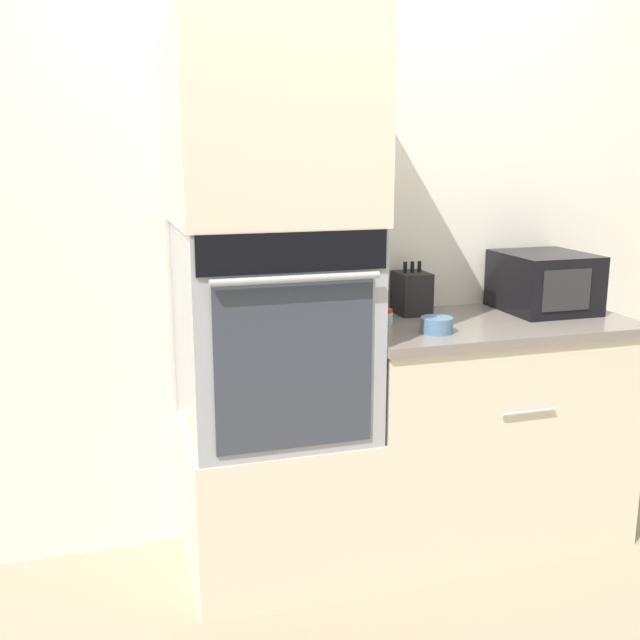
{
  "coord_description": "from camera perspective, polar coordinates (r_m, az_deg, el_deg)",
  "views": [
    {
      "loc": [
        -0.96,
        -2.31,
        1.6
      ],
      "look_at": [
        -0.19,
        0.21,
        1.0
      ],
      "focal_mm": 42.0,
      "sensor_mm": 36.0,
      "label": 1
    }
  ],
  "objects": [
    {
      "name": "ground_plane",
      "position": [
        2.97,
        5.02,
        -19.78
      ],
      "size": [
        12.0,
        12.0,
        0.0
      ],
      "primitive_type": "plane",
      "color": "gray"
    },
    {
      "name": "wall_back",
      "position": [
        3.11,
        1.11,
        6.41
      ],
      "size": [
        8.0,
        0.05,
        2.5
      ],
      "color": "silver",
      "rests_on": "ground_plane"
    },
    {
      "name": "oven_cabinet_base",
      "position": [
        2.99,
        -3.38,
        -13.3
      ],
      "size": [
        0.69,
        0.6,
        0.57
      ],
      "color": "beige",
      "rests_on": "ground_plane"
    },
    {
      "name": "wall_oven",
      "position": [
        2.76,
        -3.54,
        -0.68
      ],
      "size": [
        0.66,
        0.64,
        0.77
      ],
      "color": "#9EA0A5",
      "rests_on": "oven_cabinet_base"
    },
    {
      "name": "oven_cabinet_upper",
      "position": [
        2.68,
        -3.79,
        14.92
      ],
      "size": [
        0.69,
        0.6,
        0.71
      ],
      "color": "beige",
      "rests_on": "wall_oven"
    },
    {
      "name": "counter_unit",
      "position": [
        3.22,
        12.43,
        -8.03
      ],
      "size": [
        1.13,
        0.63,
        0.93
      ],
      "color": "beige",
      "rests_on": "ground_plane"
    },
    {
      "name": "microwave",
      "position": [
        3.3,
        16.69,
        2.79
      ],
      "size": [
        0.35,
        0.39,
        0.25
      ],
      "color": "black",
      "rests_on": "counter_unit"
    },
    {
      "name": "knife_block",
      "position": [
        3.13,
        6.99,
        2.07
      ],
      "size": [
        0.13,
        0.16,
        0.22
      ],
      "color": "black",
      "rests_on": "counter_unit"
    },
    {
      "name": "bowl",
      "position": [
        2.83,
        8.88,
        -0.37
      ],
      "size": [
        0.12,
        0.12,
        0.06
      ],
      "color": "#517599",
      "rests_on": "counter_unit"
    },
    {
      "name": "condiment_jar_near",
      "position": [
        3.07,
        3.31,
        0.89
      ],
      "size": [
        0.04,
        0.04,
        0.07
      ],
      "color": "brown",
      "rests_on": "counter_unit"
    },
    {
      "name": "condiment_jar_mid",
      "position": [
        2.93,
        5.05,
        0.23
      ],
      "size": [
        0.05,
        0.05,
        0.06
      ],
      "color": "silver",
      "rests_on": "counter_unit"
    }
  ]
}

